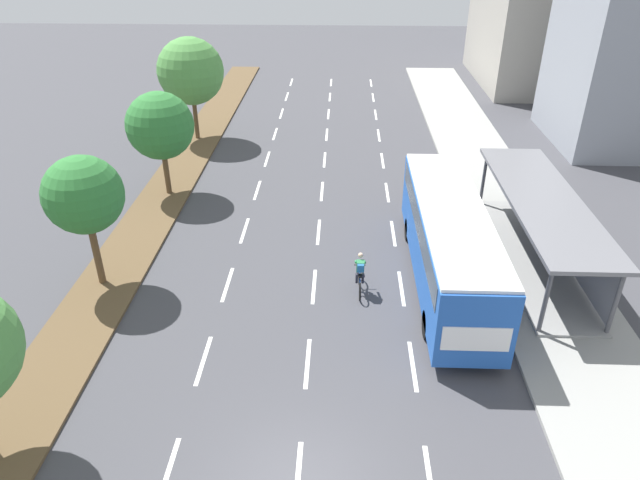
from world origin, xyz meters
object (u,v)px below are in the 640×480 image
Objects in this scene: bus_shelter at (546,223)px; median_tree_fourth at (191,71)px; median_tree_second at (83,195)px; cyclist at (360,275)px; bus at (449,237)px; median_tree_third at (160,126)px.

bus_shelter is 1.74× the size of median_tree_fourth.
median_tree_second is 0.84× the size of median_tree_fourth.
cyclist is 10.81m from median_tree_second.
cyclist is at bearing -166.60° from bus.
bus_shelter is at bearing -18.87° from median_tree_third.
median_tree_second is at bearing 179.38° from cyclist.
median_tree_second is 1.00× the size of median_tree_third.
median_tree_third reaches higher than bus_shelter.
median_tree_fourth is at bearing 141.13° from bus_shelter.
median_tree_second reaches higher than bus_shelter.
bus_shelter is 4.63m from bus.
bus is 2.11× the size of median_tree_third.
median_tree_second is (-13.77, -0.71, 1.90)m from bus.
bus is 13.91m from median_tree_second.
bus_shelter is at bearing 18.46° from cyclist.
bus_shelter is 18.33m from median_tree_second.
bus is 3.76m from cyclist.
median_tree_third reaches higher than median_tree_second.
bus is at bearing -157.69° from bus_shelter.
median_tree_fourth is at bearing 92.58° from median_tree_third.
median_tree_third is (-9.90, 8.59, 2.98)m from cyclist.
median_tree_fourth reaches higher than bus.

